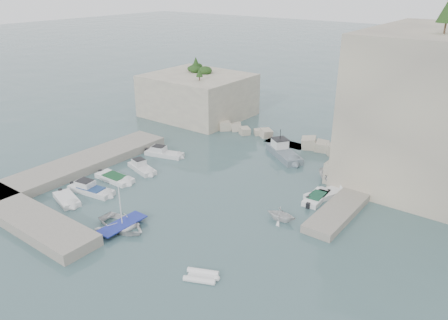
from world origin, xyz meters
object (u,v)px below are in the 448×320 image
Objects in this scene: rowboat at (123,228)px; tender_east_a at (281,220)px; tender_east_b at (316,200)px; tender_east_d at (332,184)px; work_boat at (284,157)px; motorboat_b at (142,170)px; tender_east_c at (325,196)px; inflatable_dinghy at (201,278)px; motorboat_c at (115,180)px; motorboat_a at (164,156)px; motorboat_e at (67,202)px; motorboat_d at (92,192)px.

rowboat is 1.85× the size of tender_east_a.
tender_east_b is 1.10× the size of tender_east_d.
work_boat reaches higher than tender_east_a.
motorboat_b is 0.93× the size of rowboat.
inflatable_dinghy is at bearing -163.72° from tender_east_c.
rowboat is (9.01, -6.57, 0.00)m from motorboat_c.
motorboat_e is at bearing -102.38° from motorboat_a.
tender_east_c is (21.48, 17.79, 0.00)m from motorboat_e.
tender_east_d is (20.46, 10.63, 0.00)m from motorboat_b.
inflatable_dinghy is 17.64m from tender_east_b.
motorboat_a reaches higher than tender_east_c.
motorboat_c is at bearing -100.93° from motorboat_a.
tender_east_a is at bearing -168.29° from tender_east_c.
motorboat_a is 22.40m from tender_east_c.
rowboat is at bearing -36.74° from motorboat_c.
inflatable_dinghy is at bearing -20.90° from motorboat_d.
inflatable_dinghy is at bearing -54.65° from motorboat_a.
motorboat_d reaches higher than rowboat.
work_boat reaches higher than inflatable_dinghy.
tender_east_d reaches higher than motorboat_a.
motorboat_d is 1.13× the size of tender_east_c.
motorboat_c is 6.59m from motorboat_e.
tender_east_d is at bearing -29.27° from rowboat.
tender_east_c is (12.59, 17.78, 0.00)m from rowboat.
motorboat_b is 13.49m from rowboat.
tender_east_a is at bearing 63.15° from inflatable_dinghy.
motorboat_d is 0.79× the size of work_boat.
motorboat_b is at bearing 124.67° from inflatable_dinghy.
tender_east_d reaches higher than tender_east_c.
work_boat is at bearing 65.98° from motorboat_b.
tender_east_a is at bearing -29.09° from motorboat_a.
motorboat_b is at bearing 130.92° from tender_east_c.
motorboat_c is 22.10m from work_boat.
motorboat_e is 0.82× the size of rowboat.
motorboat_e is 29.64m from tender_east_d.
motorboat_d is 1.12× the size of rowboat.
motorboat_a reaches higher than inflatable_dinghy.
rowboat is at bearing 16.85° from motorboat_e.
tender_east_c is (1.83, 18.95, 0.00)m from inflatable_dinghy.
motorboat_c is at bearing 147.04° from tender_east_d.
tender_east_c is (21.60, 11.20, 0.00)m from motorboat_c.
work_boat is (-8.95, 8.56, 0.00)m from tender_east_b.
motorboat_b is (1.17, -5.12, 0.00)m from motorboat_a.
motorboat_b is 19.82m from tender_east_a.
tender_east_c reaches higher than inflatable_dinghy.
tender_east_c is 3.38m from tender_east_d.
motorboat_c and tender_east_c have the same top height.
motorboat_e is at bearing -89.63° from motorboat_c.
rowboat is at bearing 149.53° from inflatable_dinghy.
work_boat is (12.94, 9.40, 0.00)m from motorboat_a.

